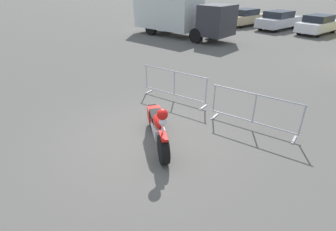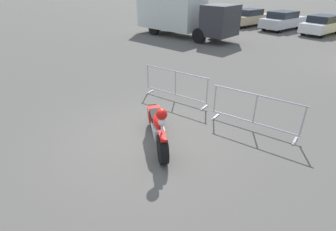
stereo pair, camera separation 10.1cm
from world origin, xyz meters
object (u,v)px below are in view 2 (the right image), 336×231
Objects in this scene: parked_car_silver at (283,20)px; crowd_barrier_far at (255,111)px; crowd_barrier_near at (175,85)px; parked_car_maroon at (220,14)px; motorcycle at (157,126)px; parked_car_tan at (249,17)px; box_truck at (180,13)px; parked_car_white at (322,25)px; pedestrian at (229,19)px.

crowd_barrier_far is at bearing -151.92° from parked_car_silver.
parked_car_maroon is (-9.08, 16.85, 0.20)m from crowd_barrier_near.
parked_car_tan reaches higher than motorcycle.
crowd_barrier_near is 19.15m from parked_car_maroon.
crowd_barrier_near is 0.33× the size of box_truck.
motorcycle is at bearing -150.07° from parked_car_tan.
box_truck is 1.78× the size of parked_car_white.
parked_car_maroon is at bearing 98.56° from parked_car_silver.
parked_car_white is at bearing -80.86° from parked_car_tan.
parked_car_tan is 0.98× the size of parked_car_silver.
box_truck is 8.09m from parked_car_tan.
parked_car_silver is 4.61m from pedestrian.
pedestrian is at bearing 152.10° from motorcycle.
parked_car_maroon reaches higher than parked_car_tan.
motorcycle is 14.49m from box_truck.
pedestrian is at bearing 70.29° from box_truck.
box_truck is at bearing 129.95° from crowd_barrier_near.
parked_car_maroon is 1.02× the size of parked_car_silver.
parked_car_white reaches higher than crowd_barrier_near.
parked_car_maroon is at bearing 118.31° from crowd_barrier_near.
parked_car_maroon is 6.08m from parked_car_silver.
parked_car_white is at bearing 46.05° from box_truck.
box_truck reaches higher than parked_car_maroon.
motorcycle is at bearing -52.14° from box_truck.
parked_car_tan is 3.04m from parked_car_silver.
motorcycle is 20.65m from parked_car_tan.
crowd_barrier_near is at bearing -161.36° from parked_car_silver.
motorcycle is at bearing -122.08° from crowd_barrier_far.
parked_car_maroon is 4.71m from pedestrian.
crowd_barrier_far is 20.73m from parked_car_maroon.
box_truck is at bearing 145.17° from parked_car_white.
crowd_barrier_near is at bearing 180.00° from crowd_barrier_far.
parked_car_white is (7.53, 7.97, -0.92)m from box_truck.
pedestrian is (3.11, -3.53, 0.16)m from parked_car_maroon.
parked_car_silver reaches higher than parked_car_white.
crowd_barrier_far is (2.98, 0.00, 0.00)m from crowd_barrier_near.
box_truck reaches higher than crowd_barrier_near.
box_truck reaches higher than crowd_barrier_far.
crowd_barrier_far is 13.81m from box_truck.
crowd_barrier_near and crowd_barrier_far have the same top height.
parked_car_silver reaches higher than crowd_barrier_far.
motorcycle is 19.75m from parked_car_silver.
crowd_barrier_far is 0.56× the size of parked_car_silver.
pedestrian is (0.07, -3.52, 0.19)m from parked_car_tan.
parked_car_white is (9.12, 0.06, -0.05)m from parked_car_maroon.
parked_car_maroon is 3.04m from parked_car_tan.
parked_car_white reaches higher than motorcycle.
crowd_barrier_far is at bearing 139.16° from pedestrian.
parked_car_maroon reaches higher than crowd_barrier_near.
box_truck is at bearing -160.09° from parked_car_maroon.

